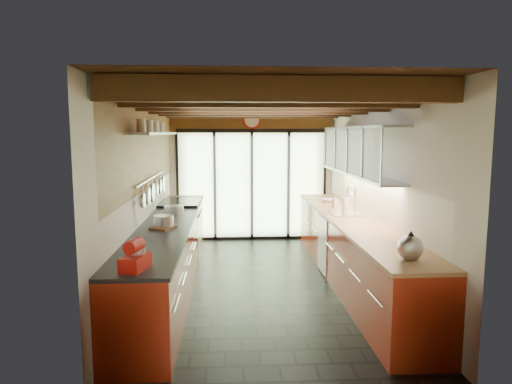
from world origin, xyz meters
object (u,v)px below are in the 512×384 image
(stand_mixer, at_px, (135,257))
(soap_bottle, at_px, (335,201))
(paper_towel, at_px, (345,206))
(bowl, at_px, (329,200))
(kettle, at_px, (410,246))

(stand_mixer, distance_m, soap_bottle, 4.14)
(paper_towel, height_order, bowl, paper_towel)
(paper_towel, distance_m, soap_bottle, 0.63)
(kettle, relative_size, bowl, 1.50)
(stand_mixer, bearing_deg, kettle, 4.13)
(paper_towel, bearing_deg, bowl, 90.00)
(kettle, distance_m, bowl, 3.58)
(stand_mixer, xyz_separation_m, kettle, (2.54, 0.18, 0.02))
(soap_bottle, bearing_deg, kettle, -90.00)
(soap_bottle, relative_size, bowl, 0.85)
(paper_towel, bearing_deg, soap_bottle, 90.00)
(stand_mixer, bearing_deg, soap_bottle, 52.12)
(kettle, height_order, soap_bottle, kettle)
(paper_towel, distance_m, bowl, 1.13)
(kettle, relative_size, paper_towel, 1.19)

